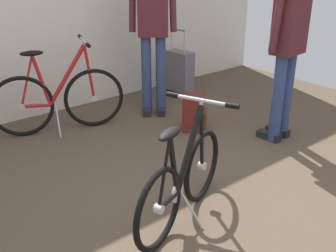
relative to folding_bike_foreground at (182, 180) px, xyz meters
name	(u,v)px	position (x,y,z in m)	size (l,w,h in m)	color
ground_plane	(203,202)	(0.25, 0.05, -0.31)	(6.50, 6.50, 0.00)	brown
folding_bike_foreground	(182,180)	(0.00, 0.00, 0.00)	(1.09, 0.58, 0.82)	black
display_bike_left	(58,98)	(0.03, 1.94, 0.04)	(1.28, 0.58, 0.93)	black
visitor_near_wall	(289,35)	(1.61, 0.40, 0.71)	(0.53, 0.30, 1.76)	navy
visitor_browsing	(153,19)	(1.10, 1.75, 0.74)	(0.43, 0.39, 1.81)	navy
rolling_suitcase	(180,71)	(1.81, 2.12, -0.03)	(0.21, 0.37, 0.83)	slate
backpack_on_floor	(194,113)	(1.12, 1.10, -0.13)	(0.33, 0.33, 0.36)	maroon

